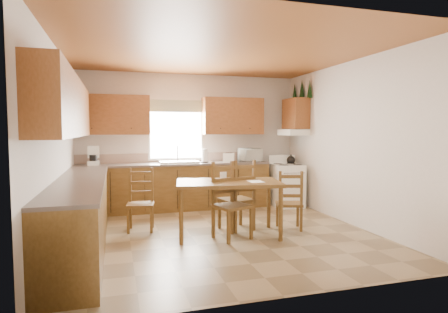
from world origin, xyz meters
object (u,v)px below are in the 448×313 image
object	(u,v)px
microwave	(250,155)
chair_near_left	(236,195)
chair_far_right	(232,201)
stove	(287,186)
chair_near_right	(289,200)
dining_table	(228,208)
chair_far_left	(140,200)

from	to	relation	value
microwave	chair_near_left	world-z (taller)	microwave
microwave	chair_far_right	xyz separation A→B (m)	(-1.09, -2.22, -0.51)
stove	chair_near_right	world-z (taller)	chair_near_right
chair_near_left	dining_table	bearing A→B (deg)	38.35
chair_near_left	chair_near_right	bearing A→B (deg)	152.00
chair_near_right	chair_far_left	xyz separation A→B (m)	(-2.26, 0.55, 0.02)
microwave	chair_far_right	world-z (taller)	microwave
microwave	chair_near_left	size ratio (longest dim) A/B	0.41
chair_near_right	microwave	bearing A→B (deg)	-74.30
dining_table	chair_near_left	distance (m)	0.38
chair_near_right	chair_far_left	size ratio (longest dim) A/B	0.97
stove	dining_table	xyz separation A→B (m)	(-1.78, -1.69, -0.02)
microwave	chair_far_left	bearing A→B (deg)	-138.57
stove	chair_near_left	distance (m)	2.11
dining_table	chair_near_left	size ratio (longest dim) A/B	1.38
chair_near_left	chair_far_right	size ratio (longest dim) A/B	1.00
dining_table	chair_far_left	distance (m)	1.39
stove	chair_far_left	bearing A→B (deg)	-155.48
chair_near_right	chair_far_left	bearing A→B (deg)	3.92
dining_table	chair_far_left	world-z (taller)	chair_far_left
chair_near_left	chair_near_right	size ratio (longest dim) A/B	1.18
chair_far_right	microwave	bearing A→B (deg)	45.08
dining_table	chair_near_right	distance (m)	1.03
chair_near_left	chair_far_left	size ratio (longest dim) A/B	1.14
chair_near_right	chair_far_left	world-z (taller)	chair_far_left
dining_table	chair_near_right	size ratio (longest dim) A/B	1.63
stove	chair_far_right	size ratio (longest dim) A/B	0.77
microwave	chair_near_right	bearing A→B (deg)	-81.76
dining_table	stove	bearing A→B (deg)	53.57
stove	chair_near_right	bearing A→B (deg)	-109.88
chair_near_right	chair_far_right	size ratio (longest dim) A/B	0.85
stove	dining_table	distance (m)	2.45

